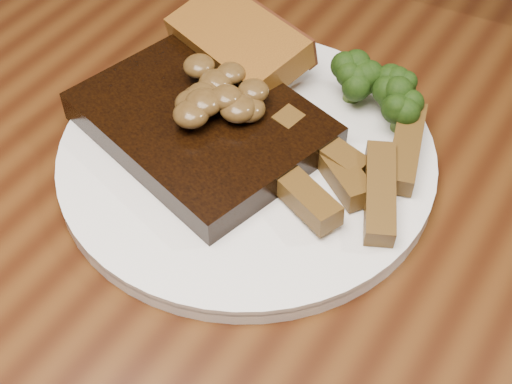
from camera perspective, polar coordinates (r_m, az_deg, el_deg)
dining_table at (r=0.62m, az=-1.24°, el=-7.28°), size 1.60×0.90×0.75m
plate at (r=0.58m, az=-0.73°, el=2.77°), size 0.33×0.33×0.01m
steak at (r=0.58m, az=-4.38°, el=5.53°), size 0.22×0.18×0.03m
steak_bone at (r=0.55m, az=-8.26°, el=1.20°), size 0.14×0.05×0.02m
mushroom_pile at (r=0.56m, az=-3.89°, el=7.82°), size 0.08×0.08×0.03m
garlic_bread at (r=0.64m, az=-1.41°, el=10.49°), size 0.13×0.10×0.03m
potato_wedges at (r=0.55m, az=7.46°, el=1.65°), size 0.11×0.11×0.02m
broccoli_cluster at (r=0.60m, az=9.00°, el=7.47°), size 0.07×0.07×0.04m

